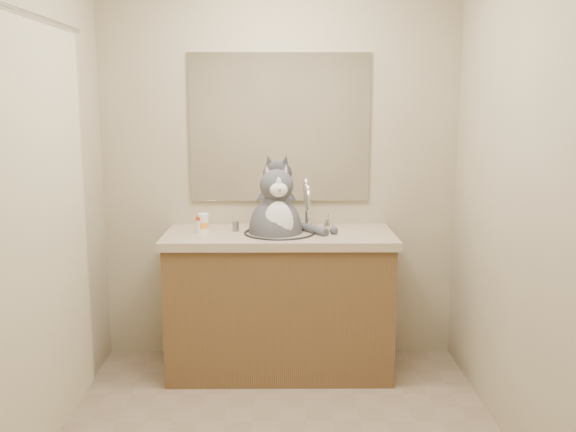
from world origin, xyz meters
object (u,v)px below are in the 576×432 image
object	(u,v)px
pill_bottle_orange	(203,223)
grey_canister	(236,226)
pill_bottle_redcap	(201,224)
cat	(276,226)

from	to	relation	value
pill_bottle_orange	grey_canister	world-z (taller)	pill_bottle_orange
pill_bottle_redcap	pill_bottle_orange	bearing A→B (deg)	4.19
cat	grey_canister	world-z (taller)	cat
pill_bottle_redcap	pill_bottle_orange	world-z (taller)	pill_bottle_orange
cat	pill_bottle_orange	world-z (taller)	cat
pill_bottle_orange	cat	bearing A→B (deg)	-1.94
pill_bottle_orange	grey_canister	bearing A→B (deg)	10.00
pill_bottle_redcap	grey_canister	size ratio (longest dim) A/B	1.56
cat	pill_bottle_redcap	distance (m)	0.44
pill_bottle_redcap	pill_bottle_orange	distance (m)	0.02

